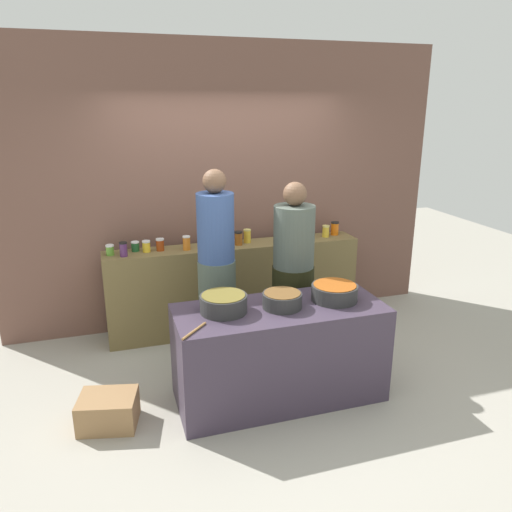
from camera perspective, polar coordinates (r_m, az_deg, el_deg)
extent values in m
plane|color=#9E998D|center=(4.62, 1.34, -13.81)|extent=(12.00, 12.00, 0.00)
cube|color=brown|center=(5.41, -3.52, 7.89)|extent=(4.80, 0.12, 3.00)
cube|color=brown|center=(5.36, -2.41, -3.58)|extent=(2.70, 0.36, 0.95)
cube|color=#3B3041|center=(4.17, 2.72, -11.06)|extent=(1.70, 0.70, 0.81)
cylinder|color=#5C9A30|center=(5.04, -16.46, 0.59)|extent=(0.08, 0.08, 0.09)
cylinder|color=silver|center=(5.03, -16.51, 1.15)|extent=(0.08, 0.08, 0.02)
cylinder|color=#522A5D|center=(4.96, -15.02, 0.68)|extent=(0.07, 0.07, 0.13)
cylinder|color=black|center=(4.94, -15.08, 1.47)|extent=(0.08, 0.08, 0.01)
cylinder|color=#1F572A|center=(5.11, -13.72, 1.02)|extent=(0.08, 0.08, 0.09)
cylinder|color=silver|center=(5.10, -13.76, 1.55)|extent=(0.08, 0.08, 0.01)
cylinder|color=yellow|center=(5.06, -12.51, 1.01)|extent=(0.08, 0.08, 0.10)
cylinder|color=silver|center=(5.04, -12.55, 1.64)|extent=(0.08, 0.08, 0.02)
cylinder|color=#963610|center=(5.07, -10.98, 1.21)|extent=(0.08, 0.08, 0.11)
cylinder|color=silver|center=(5.06, -11.02, 1.89)|extent=(0.08, 0.08, 0.02)
cylinder|color=orange|center=(5.05, -8.00, 1.43)|extent=(0.07, 0.07, 0.13)
cylinder|color=silver|center=(5.03, -8.03, 2.22)|extent=(0.08, 0.08, 0.01)
cylinder|color=#5D8934|center=(5.13, -5.33, 1.61)|extent=(0.08, 0.08, 0.11)
cylinder|color=#D6C666|center=(5.11, -5.35, 2.25)|extent=(0.08, 0.08, 0.01)
cylinder|color=brown|center=(5.18, -2.02, 1.98)|extent=(0.08, 0.08, 0.13)
cylinder|color=black|center=(5.16, -2.03, 2.75)|extent=(0.08, 0.08, 0.02)
cylinder|color=gold|center=(5.27, -1.02, 2.26)|extent=(0.08, 0.08, 0.13)
cylinder|color=#D6C666|center=(5.25, -1.02, 3.02)|extent=(0.08, 0.08, 0.01)
cylinder|color=#204E2E|center=(5.43, 3.81, 2.45)|extent=(0.09, 0.09, 0.09)
cylinder|color=silver|center=(5.41, 3.82, 2.97)|extent=(0.09, 0.09, 0.01)
cylinder|color=olive|center=(5.47, 5.48, 2.72)|extent=(0.08, 0.08, 0.12)
cylinder|color=silver|center=(5.45, 5.50, 3.41)|extent=(0.09, 0.09, 0.01)
cylinder|color=gold|center=(5.54, 8.03, 2.77)|extent=(0.08, 0.08, 0.11)
cylinder|color=#D6C666|center=(5.53, 8.06, 3.42)|extent=(0.08, 0.08, 0.02)
cylinder|color=#D76010|center=(5.65, 9.05, 3.09)|extent=(0.09, 0.09, 0.13)
cylinder|color=black|center=(5.63, 9.09, 3.83)|extent=(0.09, 0.09, 0.02)
cylinder|color=#2D2D2D|center=(3.89, -3.75, -5.49)|extent=(0.37, 0.37, 0.14)
cylinder|color=brown|center=(3.86, -3.77, -4.49)|extent=(0.34, 0.34, 0.00)
cylinder|color=#2D2D2D|center=(3.97, 3.03, -5.11)|extent=(0.32, 0.32, 0.12)
cylinder|color=brown|center=(3.95, 3.05, -4.25)|extent=(0.29, 0.29, 0.00)
cylinder|color=#2D2D2D|center=(4.16, 9.02, -4.18)|extent=(0.38, 0.38, 0.13)
cylinder|color=#914614|center=(4.13, 9.07, -3.28)|extent=(0.35, 0.35, 0.00)
cylinder|color=#9E703D|center=(3.61, -7.13, -8.55)|extent=(0.22, 0.23, 0.02)
cylinder|color=#4F5D51|center=(4.69, -4.43, -6.37)|extent=(0.35, 0.35, 1.01)
cylinder|color=#38528C|center=(4.43, -4.67, 3.29)|extent=(0.34, 0.34, 0.62)
sphere|color=brown|center=(4.35, -4.81, 8.59)|extent=(0.21, 0.21, 0.21)
cylinder|color=black|center=(4.75, 4.19, -6.56)|extent=(0.39, 0.39, 0.93)
cylinder|color=#4A544C|center=(4.50, 4.39, 2.23)|extent=(0.37, 0.37, 0.57)
sphere|color=brown|center=(4.41, 4.51, 7.15)|extent=(0.21, 0.21, 0.21)
cube|color=#956E47|center=(4.13, -16.65, -16.69)|extent=(0.49, 0.42, 0.25)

